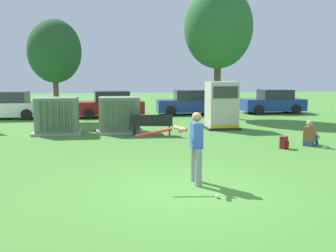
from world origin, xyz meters
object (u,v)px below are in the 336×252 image
transformer_west (57,116)px  generator_enclosure (222,106)px  park_bench (152,123)px  parked_car_rightmost (273,102)px  batter (194,144)px  parked_car_right_of_center (189,103)px  transformer_mid_west (119,115)px  seated_spectator (310,136)px  parked_car_leftmost (8,106)px  backpack (284,143)px  sports_ball (217,196)px  parked_car_left_of_center (110,105)px

transformer_west → generator_enclosure: size_ratio=0.91×
park_bench → parked_car_rightmost: parked_car_rightmost is taller
batter → parked_car_right_of_center: (3.35, 16.12, -0.22)m
park_bench → parked_car_rightmost: (9.39, 8.49, 0.22)m
transformer_mid_west → seated_spectator: transformer_mid_west is taller
generator_enclosure → parked_car_right_of_center: bearing=90.8°
transformer_west → parked_car_leftmost: (-3.67, 6.51, -0.04)m
transformer_west → batter: batter is taller
park_bench → backpack: bearing=-40.4°
sports_ball → backpack: backpack is taller
transformer_mid_west → generator_enclosure: bearing=4.2°
sports_ball → seated_spectator: (5.13, 5.40, 0.33)m
seated_spectator → parked_car_rightmost: bearing=71.9°
park_bench → sports_ball: bearing=-87.4°
seated_spectator → parked_car_leftmost: (-13.31, 11.09, 0.38)m
batter → parked_car_leftmost: 17.25m
transformer_west → park_bench: size_ratio=1.14×
seated_spectator → parked_car_left_of_center: size_ratio=0.22×
park_bench → batter: size_ratio=1.06×
park_bench → batter: batter is taller
park_bench → backpack: park_bench is taller
generator_enclosure → batter: 9.75m
batter → seated_spectator: bearing=38.2°
transformer_mid_west → parked_car_right_of_center: 8.82m
batter → backpack: size_ratio=3.95×
backpack → parked_car_rightmost: bearing=67.5°
transformer_mid_west → backpack: (5.70, -4.90, -0.57)m
parked_car_left_of_center → batter: bearing=-83.1°
transformer_west → parked_car_leftmost: 7.47m
parked_car_rightmost → parked_car_left_of_center: bearing=-176.9°
generator_enclosure → batter: size_ratio=1.32×
seated_spectator → parked_car_left_of_center: 13.36m
backpack → parked_car_right_of_center: 12.30m
parked_car_leftmost → parked_car_left_of_center: (6.06, 0.12, 0.00)m
sports_ball → parked_car_left_of_center: bearing=97.3°
transformer_mid_west → park_bench: 1.84m
generator_enclosure → backpack: size_ratio=5.23×
batter → parked_car_rightmost: bearing=60.1°
backpack → parked_car_left_of_center: bearing=117.6°
transformer_west → parked_car_right_of_center: size_ratio=0.50×
seated_spectator → generator_enclosure: bearing=111.5°
parked_car_left_of_center → parked_car_right_of_center: bearing=7.4°
backpack → seated_spectator: bearing=16.8°
backpack → park_bench: bearing=139.6°
parked_car_leftmost → parked_car_left_of_center: bearing=1.2°
generator_enclosure → parked_car_right_of_center: 7.01m
generator_enclosure → parked_car_leftmost: generator_enclosure is taller
seated_spectator → parked_car_leftmost: parked_car_leftmost is taller
batter → parked_car_rightmost: (9.24, 16.05, -0.22)m
seated_spectator → batter: bearing=-141.8°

